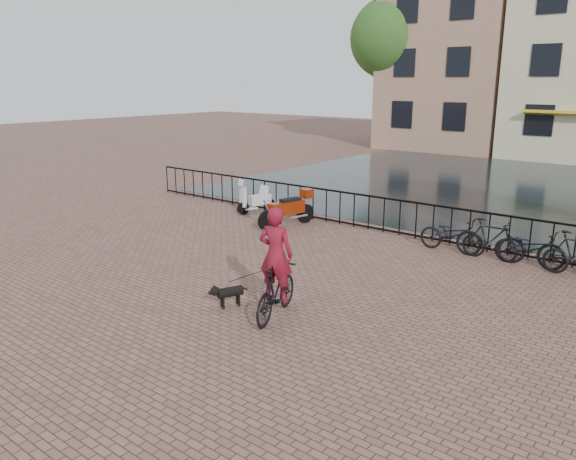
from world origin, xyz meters
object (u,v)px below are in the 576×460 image
Objects in this scene: cyclist at (276,270)px; scooter at (256,195)px; motorcycle at (287,204)px; dog at (230,295)px.

cyclist reaches higher than scooter.
motorcycle is (-4.00, 5.28, -0.24)m from cyclist.
scooter is at bearing 170.21° from motorcycle.
motorcycle is at bearing -5.14° from scooter.
cyclist is at bearing -39.96° from motorcycle.
scooter is (-4.91, 6.26, 0.36)m from dog.
cyclist is at bearing 34.24° from dog.
cyclist is 6.63m from motorcycle.
cyclist is at bearing -28.22° from scooter.
dog is at bearing -48.33° from motorcycle.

